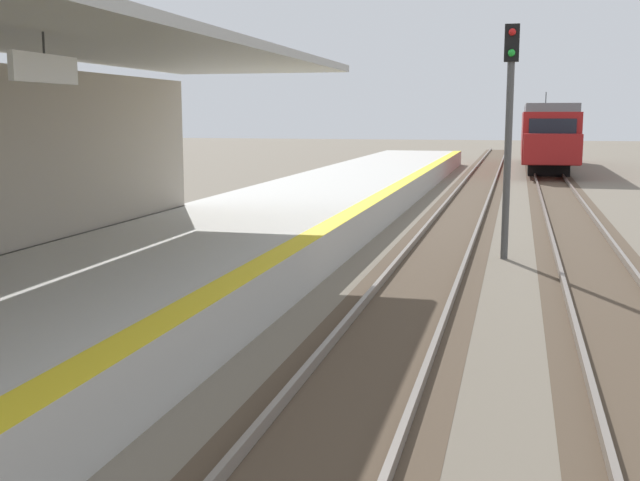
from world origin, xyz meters
TOP-DOWN VIEW (x-y plane):
  - station_platform at (-2.50, 16.00)m, footprint 5.00×80.00m
  - track_pair_nearest_platform at (1.90, 20.00)m, footprint 2.34×120.00m
  - track_pair_middle at (5.30, 20.00)m, footprint 2.34×120.00m
  - approaching_train at (5.30, 53.19)m, footprint 2.93×19.60m
  - rail_signal_post at (3.42, 21.07)m, footprint 0.32×0.34m

SIDE VIEW (x-z plane):
  - track_pair_nearest_platform at x=1.90m, z-range -0.03..0.13m
  - track_pair_middle at x=5.30m, z-range -0.03..0.13m
  - station_platform at x=-2.50m, z-range 0.00..0.90m
  - approaching_train at x=5.30m, z-range -0.20..4.56m
  - rail_signal_post at x=3.42m, z-range 0.59..5.79m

